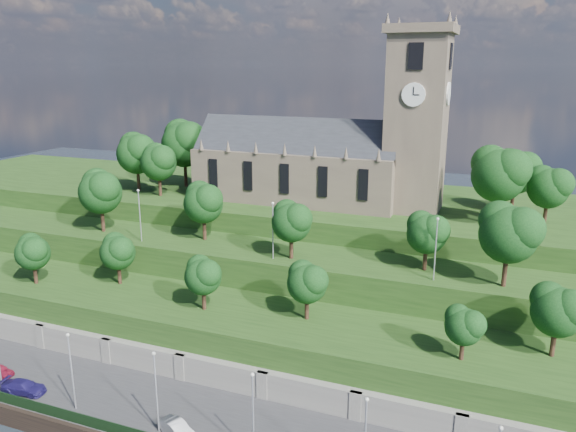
% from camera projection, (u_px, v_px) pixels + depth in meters
% --- Properties ---
extents(promenade, '(160.00, 12.00, 2.00)m').
position_uv_depth(promenade, '(196.00, 424.00, 56.38)').
color(promenade, '#2D2D30').
rests_on(promenade, ground).
extents(retaining_wall, '(160.00, 2.10, 5.00)m').
position_uv_depth(retaining_wall, '(224.00, 381.00, 61.35)').
color(retaining_wall, slate).
rests_on(retaining_wall, ground).
extents(embankment_lower, '(160.00, 12.00, 8.00)m').
position_uv_depth(embankment_lower, '(247.00, 343.00, 66.38)').
color(embankment_lower, '#1E3C14').
rests_on(embankment_lower, ground).
extents(embankment_upper, '(160.00, 10.00, 12.00)m').
position_uv_depth(embankment_upper, '(282.00, 294.00, 75.74)').
color(embankment_upper, '#1E3C14').
rests_on(embankment_upper, ground).
extents(hilltop, '(160.00, 32.00, 15.00)m').
position_uv_depth(hilltop, '(329.00, 240.00, 94.21)').
color(hilltop, '#1E3C14').
rests_on(hilltop, ground).
extents(church, '(38.60, 12.35, 27.60)m').
position_uv_depth(church, '(328.00, 154.00, 86.40)').
color(church, brown).
rests_on(church, hilltop).
extents(trees_lower, '(67.51, 8.74, 7.47)m').
position_uv_depth(trees_lower, '(263.00, 277.00, 63.72)').
color(trees_lower, black).
rests_on(trees_lower, embankment_lower).
extents(trees_upper, '(62.63, 8.96, 9.52)m').
position_uv_depth(trees_upper, '(284.00, 211.00, 71.56)').
color(trees_upper, black).
rests_on(trees_upper, embankment_upper).
extents(trees_hilltop, '(70.38, 15.99, 11.78)m').
position_uv_depth(trees_hilltop, '(298.00, 158.00, 86.98)').
color(trees_hilltop, black).
rests_on(trees_hilltop, hilltop).
extents(lamp_posts_promenade, '(60.36, 0.36, 8.44)m').
position_uv_depth(lamp_posts_promenade, '(156.00, 386.00, 52.42)').
color(lamp_posts_promenade, '#B2B2B7').
rests_on(lamp_posts_promenade, promenade).
extents(lamp_posts_upper, '(40.36, 0.36, 7.46)m').
position_uv_depth(lamp_posts_upper, '(273.00, 226.00, 70.34)').
color(lamp_posts_upper, '#B2B2B7').
rests_on(lamp_posts_upper, embankment_upper).
extents(car_middle, '(4.55, 3.01, 1.42)m').
position_uv_depth(car_middle, '(177.00, 429.00, 52.89)').
color(car_middle, '#A4A2A7').
rests_on(car_middle, promenade).
extents(car_right, '(5.06, 2.65, 1.40)m').
position_uv_depth(car_right, '(24.00, 387.00, 59.77)').
color(car_right, '#1E1752').
rests_on(car_right, promenade).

